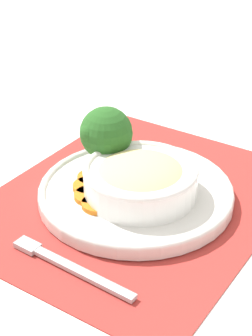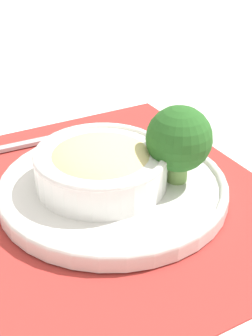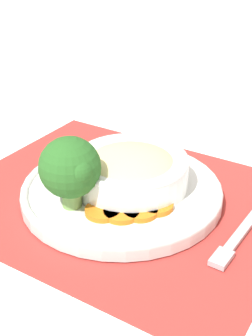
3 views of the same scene
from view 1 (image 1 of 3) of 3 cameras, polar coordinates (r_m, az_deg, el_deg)
The scene contains 10 objects.
ground_plane at distance 0.82m, azimuth 0.99°, elevation -3.35°, with size 4.00×4.00×0.00m, color white.
placemat at distance 0.82m, azimuth 0.99°, elevation -3.23°, with size 0.47×0.38×0.00m.
plate at distance 0.81m, azimuth 1.00°, elevation -2.45°, with size 0.28×0.28×0.02m.
bowl at distance 0.78m, azimuth 1.48°, elevation -1.03°, with size 0.16×0.16×0.05m.
broccoli_floret at distance 0.84m, azimuth -2.07°, elevation 3.53°, with size 0.08×0.08×0.10m.
carrot_slice_near at distance 0.83m, azimuth -3.36°, elevation -1.03°, with size 0.05×0.05×0.01m.
carrot_slice_middle at distance 0.81m, azimuth -3.78°, elevation -1.90°, with size 0.05×0.05×0.01m.
carrot_slice_far at distance 0.79m, azimuth -3.60°, elevation -2.82°, with size 0.05×0.05×0.01m.
carrot_slice_extra at distance 0.77m, azimuth -2.81°, elevation -3.67°, with size 0.05×0.05×0.01m.
fork at distance 0.70m, azimuth -6.63°, elevation -9.49°, with size 0.02×0.18×0.01m.
Camera 1 is at (-0.58, -0.36, 0.46)m, focal length 60.00 mm.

